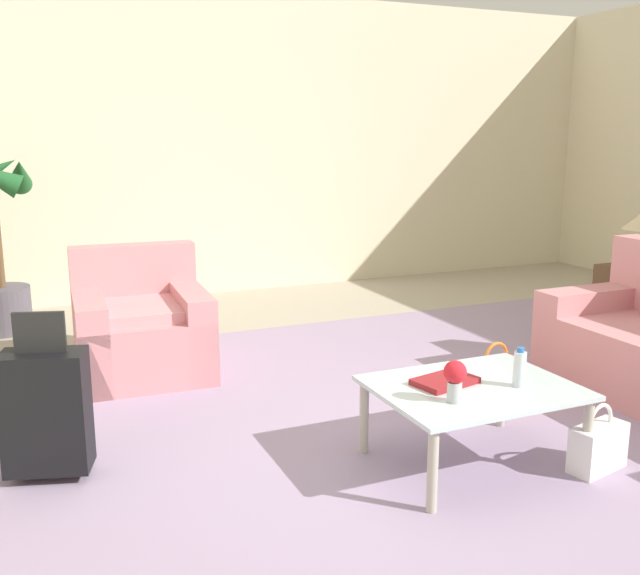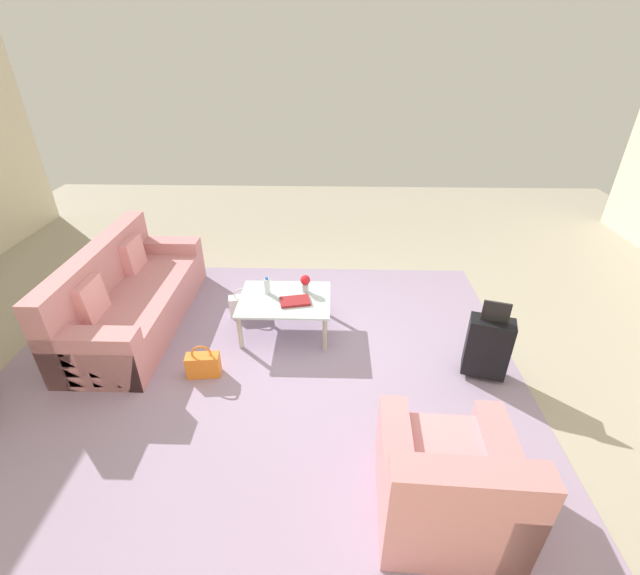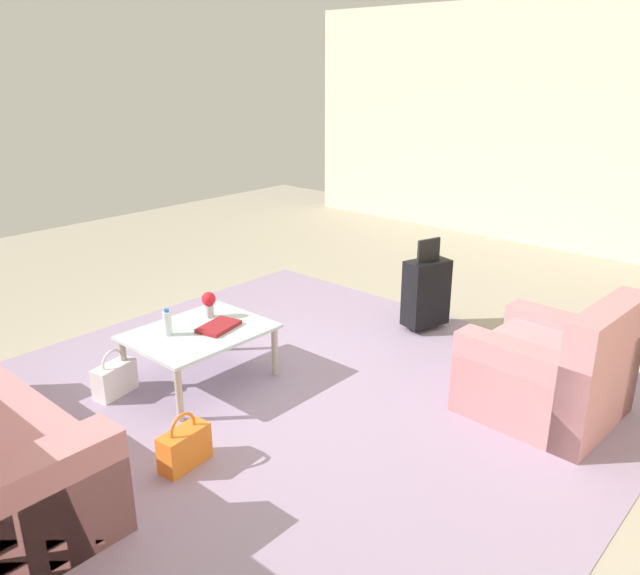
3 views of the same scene
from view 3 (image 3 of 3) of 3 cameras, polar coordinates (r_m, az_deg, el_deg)
The scene contains 11 objects.
ground_plane at distance 4.79m, azimuth -3.11°, elevation -8.77°, with size 12.00×12.00×0.00m, color #A89E89.
wall_left at distance 8.60m, azimuth 21.81°, elevation 13.39°, with size 0.12×8.00×3.10m, color beige.
area_rug at distance 4.31m, azimuth -6.92°, elevation -12.34°, with size 5.20×4.40×0.01m, color #9984A3.
armchair at distance 4.54m, azimuth 20.65°, elevation -7.55°, with size 0.94×0.96×0.88m.
coffee_table at distance 4.73m, azimuth -10.95°, elevation -4.42°, with size 1.00×0.77×0.43m.
water_bottle at distance 4.65m, azimuth -13.77°, elevation -3.17°, with size 0.06×0.06×0.20m.
coffee_table_book at distance 4.72m, azimuth -9.25°, elevation -3.54°, with size 0.32×0.20×0.03m, color maroon.
flower_vase at distance 4.90m, azimuth -10.13°, elevation -1.33°, with size 0.11×0.11×0.21m.
suitcase_black at distance 5.69m, azimuth 9.68°, elevation -0.39°, with size 0.45×0.33×0.85m.
handbag_orange at distance 3.92m, azimuth -12.28°, elevation -14.05°, with size 0.33×0.17×0.36m.
handbag_white at distance 4.82m, azimuth -18.27°, elevation -7.90°, with size 0.34×0.20×0.36m.
Camera 3 is at (2.97, 2.99, 2.27)m, focal length 35.00 mm.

